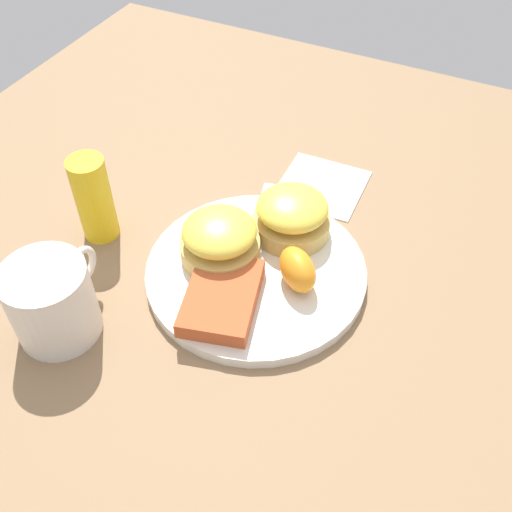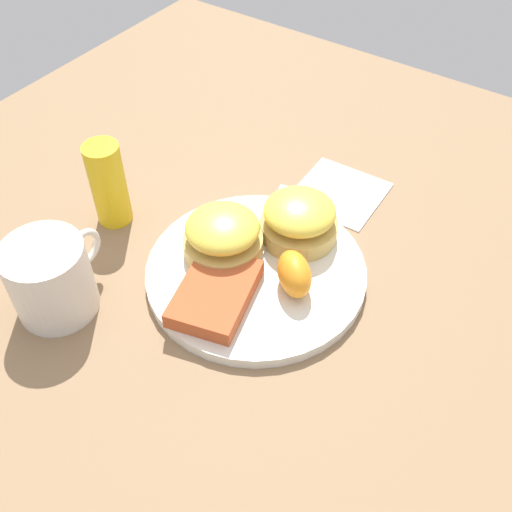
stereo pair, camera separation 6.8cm
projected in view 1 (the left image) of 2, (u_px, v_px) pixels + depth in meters
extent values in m
plane|color=#846647|center=(256.00, 276.00, 0.70)|extent=(1.10, 1.10, 0.00)
cylinder|color=silver|center=(256.00, 272.00, 0.70)|extent=(0.26, 0.26, 0.01)
cylinder|color=tan|center=(291.00, 224.00, 0.73)|extent=(0.09, 0.09, 0.02)
ellipsoid|color=yellow|center=(292.00, 207.00, 0.71)|extent=(0.09, 0.09, 0.03)
cylinder|color=tan|center=(220.00, 248.00, 0.70)|extent=(0.09, 0.09, 0.02)
ellipsoid|color=yellow|center=(219.00, 231.00, 0.68)|extent=(0.09, 0.09, 0.03)
cube|color=#B34D27|center=(222.00, 297.00, 0.65)|extent=(0.13, 0.10, 0.02)
ellipsoid|color=orange|center=(297.00, 270.00, 0.66)|extent=(0.07, 0.07, 0.04)
cube|color=silver|center=(248.00, 272.00, 0.69)|extent=(0.11, 0.04, 0.00)
cube|color=silver|center=(270.00, 196.00, 0.78)|extent=(0.05, 0.03, 0.00)
cylinder|color=silver|center=(52.00, 302.00, 0.62)|extent=(0.09, 0.09, 0.09)
torus|color=silver|center=(81.00, 267.00, 0.65)|extent=(0.05, 0.01, 0.05)
cube|color=white|center=(322.00, 185.00, 0.81)|extent=(0.11, 0.11, 0.00)
cylinder|color=gold|center=(94.00, 199.00, 0.71)|extent=(0.04, 0.04, 0.11)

